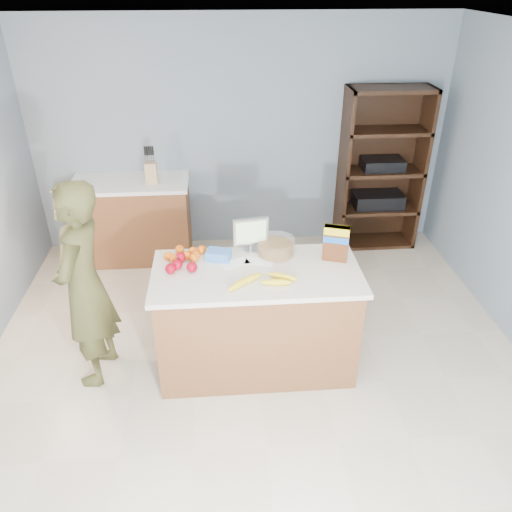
{
  "coord_description": "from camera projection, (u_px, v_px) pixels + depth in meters",
  "views": [
    {
      "loc": [
        -0.25,
        -2.84,
        2.85
      ],
      "look_at": [
        0.0,
        0.35,
        1.0
      ],
      "focal_mm": 35.0,
      "sensor_mm": 36.0,
      "label": 1
    }
  ],
  "objects": [
    {
      "name": "floor",
      "position": [
        260.0,
        389.0,
        3.9
      ],
      "size": [
        4.5,
        5.0,
        0.02
      ],
      "primitive_type": "cube",
      "color": "beige",
      "rests_on": "ground"
    },
    {
      "name": "walls",
      "position": [
        260.0,
        193.0,
        3.07
      ],
      "size": [
        4.52,
        5.02,
        2.51
      ],
      "color": "gray",
      "rests_on": "ground"
    },
    {
      "name": "counter_peninsula",
      "position": [
        256.0,
        323.0,
        3.95
      ],
      "size": [
        1.56,
        0.76,
        0.9
      ],
      "color": "brown",
      "rests_on": "ground"
    },
    {
      "name": "back_cabinet",
      "position": [
        134.0,
        220.0,
        5.49
      ],
      "size": [
        1.24,
        0.62,
        0.9
      ],
      "color": "brown",
      "rests_on": "ground"
    },
    {
      "name": "shelving_unit",
      "position": [
        380.0,
        172.0,
        5.59
      ],
      "size": [
        0.9,
        0.4,
        1.8
      ],
      "color": "black",
      "rests_on": "ground"
    },
    {
      "name": "person",
      "position": [
        84.0,
        287.0,
        3.66
      ],
      "size": [
        0.47,
        0.65,
        1.64
      ],
      "primitive_type": "imported",
      "rotation": [
        0.0,
        0.0,
        -1.71
      ],
      "color": "#42411F",
      "rests_on": "ground"
    },
    {
      "name": "knife_block",
      "position": [
        151.0,
        172.0,
        5.17
      ],
      "size": [
        0.12,
        0.1,
        0.31
      ],
      "color": "tan",
      "rests_on": "back_cabinet"
    },
    {
      "name": "envelopes",
      "position": [
        247.0,
        262.0,
        3.81
      ],
      "size": [
        0.43,
        0.19,
        0.0
      ],
      "color": "white",
      "rests_on": "counter_peninsula"
    },
    {
      "name": "bananas",
      "position": [
        262.0,
        280.0,
        3.55
      ],
      "size": [
        0.53,
        0.24,
        0.05
      ],
      "color": "yellow",
      "rests_on": "counter_peninsula"
    },
    {
      "name": "apples",
      "position": [
        180.0,
        264.0,
        3.71
      ],
      "size": [
        0.24,
        0.24,
        0.08
      ],
      "color": "maroon",
      "rests_on": "counter_peninsula"
    },
    {
      "name": "oranges",
      "position": [
        186.0,
        254.0,
        3.86
      ],
      "size": [
        0.33,
        0.21,
        0.07
      ],
      "color": "orange",
      "rests_on": "counter_peninsula"
    },
    {
      "name": "blue_carton",
      "position": [
        219.0,
        255.0,
        3.83
      ],
      "size": [
        0.21,
        0.17,
        0.08
      ],
      "primitive_type": "cube",
      "rotation": [
        0.0,
        0.0,
        -0.31
      ],
      "color": "blue",
      "rests_on": "counter_peninsula"
    },
    {
      "name": "salad_bowl",
      "position": [
        276.0,
        248.0,
        3.89
      ],
      "size": [
        0.3,
        0.3,
        0.13
      ],
      "color": "#267219",
      "rests_on": "counter_peninsula"
    },
    {
      "name": "tv",
      "position": [
        251.0,
        233.0,
        3.89
      ],
      "size": [
        0.28,
        0.12,
        0.28
      ],
      "color": "silver",
      "rests_on": "counter_peninsula"
    },
    {
      "name": "cereal_box",
      "position": [
        336.0,
        241.0,
        3.76
      ],
      "size": [
        0.2,
        0.13,
        0.29
      ],
      "color": "#592B14",
      "rests_on": "counter_peninsula"
    }
  ]
}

